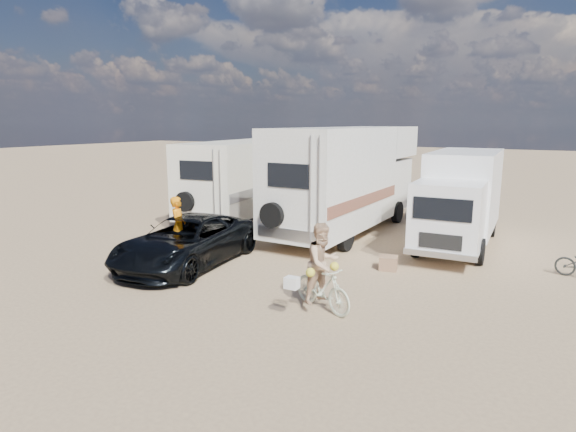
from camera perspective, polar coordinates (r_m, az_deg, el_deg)
The scene contains 11 objects.
ground at distance 11.81m, azimuth -4.52°, elevation -8.95°, with size 140.00×140.00×0.00m, color tan.
rv_main at distance 17.85m, azimuth 7.04°, elevation 4.20°, with size 2.49×8.55×3.85m, color white, non-canonical shape.
rv_left at distance 20.49m, azimuth -5.02°, elevation 4.29°, with size 2.51×7.32×3.25m, color white, non-canonical shape.
box_truck at distance 16.63m, azimuth 19.68°, elevation 1.78°, with size 2.04×6.54×3.07m, color white, non-canonical shape.
dark_suv at distance 14.02m, azimuth -11.92°, elevation -2.96°, with size 2.30×4.99×1.39m, color black.
bike_man at distance 14.47m, azimuth -12.74°, elevation -3.62°, with size 0.57×1.65×0.87m, color #EA3100.
bike_woman at distance 10.57m, azimuth 4.09°, elevation -8.45°, with size 0.48×1.69×1.02m, color beige.
rider_man at distance 14.36m, azimuth -12.81°, elevation -1.91°, with size 0.64×0.42×1.75m, color orange.
rider_woman at distance 10.45m, azimuth 4.12°, elevation -6.53°, with size 0.86×0.67×1.76m, color tan.
cooler at distance 15.41m, azimuth -7.06°, elevation -3.43°, with size 0.50×0.36×0.40m, color teal.
crate at distance 13.70m, azimuth 11.83°, elevation -5.47°, with size 0.48×0.48×0.38m, color #8C6549.
Camera 1 is at (6.19, -9.20, 4.04)m, focal length 29.99 mm.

